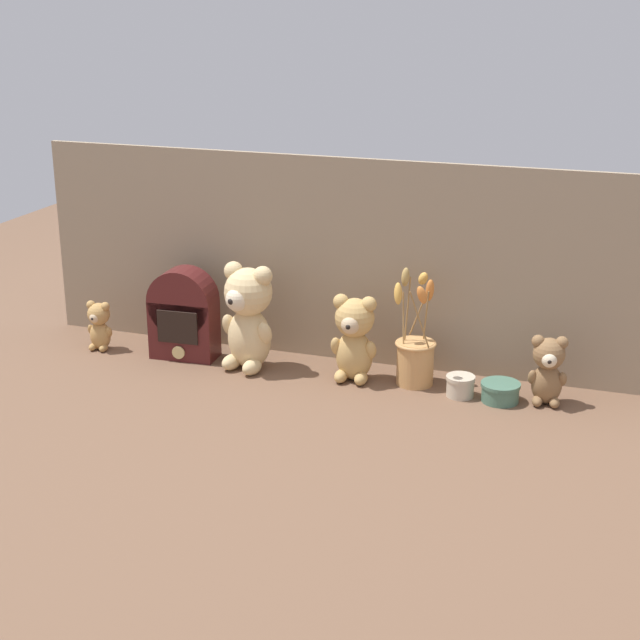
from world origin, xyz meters
name	(u,v)px	position (x,y,z in m)	size (l,w,h in m)	color
ground_plane	(318,377)	(0.00, 0.00, 0.00)	(4.00, 4.00, 0.00)	brown
backdrop_wall	(337,260)	(0.00, 0.17, 0.30)	(1.83, 0.02, 0.60)	gray
teddy_bear_large	(248,315)	(-0.21, 0.00, 0.16)	(0.17, 0.16, 0.31)	#DBBC84
teddy_bear_medium	(354,336)	(0.10, 0.02, 0.13)	(0.13, 0.13, 0.25)	tan
teddy_bear_small	(548,369)	(0.63, 0.02, 0.10)	(0.10, 0.10, 0.19)	olive
teddy_bear_tiny	(100,324)	(-0.70, 0.00, 0.08)	(0.08, 0.08, 0.15)	tan
flower_vase	(415,354)	(0.27, 0.04, 0.09)	(0.12, 0.18, 0.33)	tan
vintage_radio	(184,314)	(-0.42, 0.03, 0.13)	(0.20, 0.11, 0.27)	#4C1919
decorative_tin_tall	(460,386)	(0.41, 0.00, 0.03)	(0.08, 0.08, 0.06)	beige
decorative_tin_short	(500,392)	(0.51, 0.00, 0.03)	(0.11, 0.11, 0.05)	#47705B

